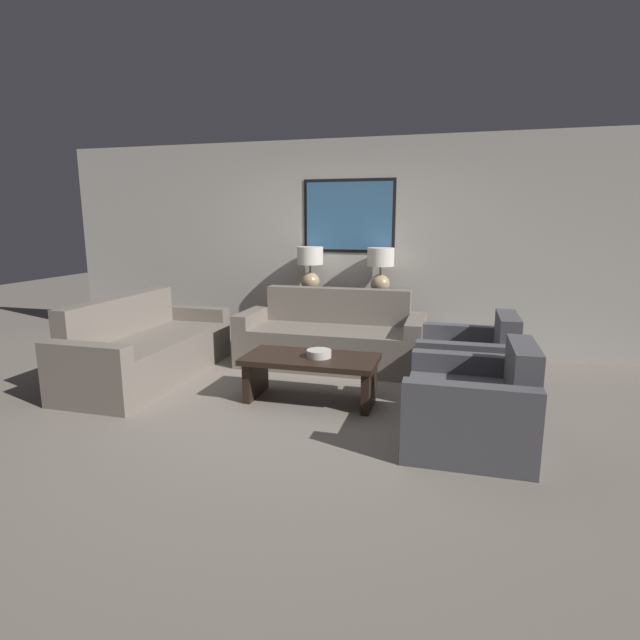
{
  "coord_description": "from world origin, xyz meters",
  "views": [
    {
      "loc": [
        1.33,
        -3.99,
        1.65
      ],
      "look_at": [
        0.03,
        0.83,
        0.65
      ],
      "focal_mm": 28.0,
      "sensor_mm": 36.0,
      "label": 1
    }
  ],
  "objects_px": {
    "console_table": "(344,322)",
    "decorative_bowl": "(319,354)",
    "table_lamp_left": "(310,266)",
    "armchair_near_camera": "(472,409)",
    "table_lamp_right": "(380,267)",
    "armchair_near_back_wall": "(469,366)",
    "couch_by_back_wall": "(332,340)",
    "coffee_table": "(311,368)",
    "couch_by_side": "(146,350)"
  },
  "relations": [
    {
      "from": "armchair_near_back_wall",
      "to": "table_lamp_right",
      "type": "bearing_deg",
      "value": 129.04
    },
    {
      "from": "table_lamp_right",
      "to": "couch_by_back_wall",
      "type": "xyz_separation_m",
      "value": [
        -0.45,
        -0.67,
        -0.79
      ]
    },
    {
      "from": "console_table",
      "to": "decorative_bowl",
      "type": "height_order",
      "value": "console_table"
    },
    {
      "from": "table_lamp_right",
      "to": "armchair_near_camera",
      "type": "height_order",
      "value": "table_lamp_right"
    },
    {
      "from": "table_lamp_right",
      "to": "couch_by_back_wall",
      "type": "distance_m",
      "value": 1.13
    },
    {
      "from": "console_table",
      "to": "armchair_near_camera",
      "type": "height_order",
      "value": "armchair_near_camera"
    },
    {
      "from": "couch_by_side",
      "to": "coffee_table",
      "type": "bearing_deg",
      "value": -6.97
    },
    {
      "from": "couch_by_side",
      "to": "armchair_near_back_wall",
      "type": "relative_size",
      "value": 2.21
    },
    {
      "from": "coffee_table",
      "to": "armchair_near_back_wall",
      "type": "xyz_separation_m",
      "value": [
        1.41,
        0.57,
        -0.03
      ]
    },
    {
      "from": "table_lamp_left",
      "to": "couch_by_side",
      "type": "xyz_separation_m",
      "value": [
        -1.33,
        -1.65,
        -0.79
      ]
    },
    {
      "from": "console_table",
      "to": "coffee_table",
      "type": "bearing_deg",
      "value": -86.98
    },
    {
      "from": "couch_by_side",
      "to": "armchair_near_back_wall",
      "type": "distance_m",
      "value": 3.31
    },
    {
      "from": "table_lamp_left",
      "to": "table_lamp_right",
      "type": "xyz_separation_m",
      "value": [
        0.9,
        0.0,
        0.0
      ]
    },
    {
      "from": "couch_by_back_wall",
      "to": "decorative_bowl",
      "type": "relative_size",
      "value": 9.23
    },
    {
      "from": "console_table",
      "to": "table_lamp_left",
      "type": "distance_m",
      "value": 0.84
    },
    {
      "from": "table_lamp_left",
      "to": "armchair_near_back_wall",
      "type": "relative_size",
      "value": 0.62
    },
    {
      "from": "couch_by_back_wall",
      "to": "armchair_near_back_wall",
      "type": "height_order",
      "value": "couch_by_back_wall"
    },
    {
      "from": "couch_by_side",
      "to": "decorative_bowl",
      "type": "bearing_deg",
      "value": -6.72
    },
    {
      "from": "couch_by_side",
      "to": "couch_by_back_wall",
      "type": "bearing_deg",
      "value": 28.87
    },
    {
      "from": "console_table",
      "to": "decorative_bowl",
      "type": "relative_size",
      "value": 6.3
    },
    {
      "from": "armchair_near_camera",
      "to": "table_lamp_right",
      "type": "bearing_deg",
      "value": 113.37
    },
    {
      "from": "table_lamp_left",
      "to": "table_lamp_right",
      "type": "distance_m",
      "value": 0.9
    },
    {
      "from": "table_lamp_right",
      "to": "coffee_table",
      "type": "distance_m",
      "value": 2.06
    },
    {
      "from": "table_lamp_left",
      "to": "coffee_table",
      "type": "height_order",
      "value": "table_lamp_left"
    },
    {
      "from": "table_lamp_left",
      "to": "decorative_bowl",
      "type": "bearing_deg",
      "value": -71.55
    },
    {
      "from": "decorative_bowl",
      "to": "console_table",
      "type": "bearing_deg",
      "value": 95.41
    },
    {
      "from": "console_table",
      "to": "couch_by_back_wall",
      "type": "height_order",
      "value": "couch_by_back_wall"
    },
    {
      "from": "console_table",
      "to": "table_lamp_left",
      "type": "xyz_separation_m",
      "value": [
        -0.45,
        0.0,
        0.71
      ]
    },
    {
      "from": "table_lamp_left",
      "to": "armchair_near_camera",
      "type": "bearing_deg",
      "value": -51.39
    },
    {
      "from": "couch_by_side",
      "to": "decorative_bowl",
      "type": "distance_m",
      "value": 1.98
    },
    {
      "from": "console_table",
      "to": "table_lamp_right",
      "type": "xyz_separation_m",
      "value": [
        0.45,
        0.0,
        0.71
      ]
    },
    {
      "from": "armchair_near_camera",
      "to": "armchair_near_back_wall",
      "type": "bearing_deg",
      "value": 90.0
    },
    {
      "from": "table_lamp_right",
      "to": "armchair_near_back_wall",
      "type": "relative_size",
      "value": 0.62
    },
    {
      "from": "armchair_near_camera",
      "to": "couch_by_back_wall",
      "type": "bearing_deg",
      "value": 130.22
    },
    {
      "from": "table_lamp_right",
      "to": "armchair_near_back_wall",
      "type": "height_order",
      "value": "table_lamp_right"
    },
    {
      "from": "table_lamp_right",
      "to": "couch_by_side",
      "type": "distance_m",
      "value": 2.88
    },
    {
      "from": "decorative_bowl",
      "to": "couch_by_side",
      "type": "bearing_deg",
      "value": 173.28
    },
    {
      "from": "couch_by_back_wall",
      "to": "armchair_near_back_wall",
      "type": "relative_size",
      "value": 2.21
    },
    {
      "from": "armchair_near_camera",
      "to": "coffee_table",
      "type": "bearing_deg",
      "value": 157.89
    },
    {
      "from": "couch_by_side",
      "to": "armchair_near_camera",
      "type": "relative_size",
      "value": 2.21
    },
    {
      "from": "console_table",
      "to": "armchair_near_back_wall",
      "type": "bearing_deg",
      "value": -40.89
    },
    {
      "from": "table_lamp_right",
      "to": "decorative_bowl",
      "type": "xyz_separation_m",
      "value": [
        -0.27,
        -1.88,
        -0.62
      ]
    },
    {
      "from": "couch_by_back_wall",
      "to": "armchair_near_camera",
      "type": "distance_m",
      "value": 2.34
    },
    {
      "from": "decorative_bowl",
      "to": "armchair_near_camera",
      "type": "distance_m",
      "value": 1.46
    },
    {
      "from": "table_lamp_left",
      "to": "armchair_near_back_wall",
      "type": "height_order",
      "value": "table_lamp_left"
    },
    {
      "from": "coffee_table",
      "to": "decorative_bowl",
      "type": "relative_size",
      "value": 5.41
    },
    {
      "from": "decorative_bowl",
      "to": "armchair_near_back_wall",
      "type": "xyz_separation_m",
      "value": [
        1.33,
        0.57,
        -0.18
      ]
    },
    {
      "from": "table_lamp_left",
      "to": "coffee_table",
      "type": "relative_size",
      "value": 0.48
    },
    {
      "from": "console_table",
      "to": "couch_by_back_wall",
      "type": "relative_size",
      "value": 0.68
    },
    {
      "from": "console_table",
      "to": "armchair_near_back_wall",
      "type": "distance_m",
      "value": 2.0
    }
  ]
}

